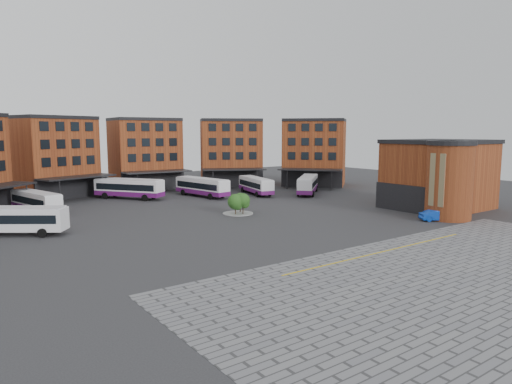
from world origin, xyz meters
TOP-DOWN VIEW (x-y plane):
  - ground at (0.00, 0.00)m, footprint 160.00×160.00m
  - paving_zone at (2.00, -22.00)m, footprint 50.00×22.00m
  - yellow_line at (2.00, -14.00)m, footprint 26.00×0.15m
  - main_building at (-4.77, 38.25)m, footprint 94.14×42.48m
  - east_building at (28.70, -3.06)m, footprint 17.40×15.40m
  - tree_island at (1.94, 11.53)m, footprint 4.40×4.40m
  - bus_a at (-26.35, 15.66)m, footprint 10.92×8.81m
  - bus_b at (-21.47, 29.77)m, footprint 5.17×11.47m
  - bus_c at (-5.36, 35.51)m, footprint 9.72×11.98m
  - bus_d at (6.46, 30.45)m, footprint 4.96×12.44m
  - bus_e at (16.31, 27.32)m, footprint 5.09×11.59m
  - bus_f at (24.65, 21.89)m, footprint 10.78×9.97m
  - blue_car at (20.47, -7.99)m, footprint 4.57×3.59m

SIDE VIEW (x-z plane):
  - ground at x=0.00m, z-range 0.00..0.00m
  - paving_zone at x=2.00m, z-range 0.00..0.02m
  - yellow_line at x=2.00m, z-range 0.02..0.04m
  - blue_car at x=20.47m, z-range 0.00..1.45m
  - bus_b at x=-21.47m, z-range 0.13..3.28m
  - bus_e at x=16.31m, z-range 0.13..3.32m
  - tree_island at x=1.94m, z-range 0.22..3.31m
  - bus_f at x=24.65m, z-range 0.14..3.51m
  - bus_d at x=6.46m, z-range 0.14..3.56m
  - bus_c at x=-5.36m, z-range 0.15..3.71m
  - bus_a at x=-26.35m, z-range 0.30..3.56m
  - east_building at x=28.70m, z-range -0.01..10.59m
  - main_building at x=-4.77m, z-range -0.07..14.53m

